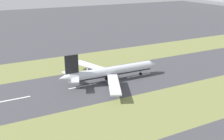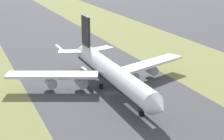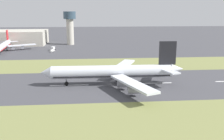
{
  "view_description": "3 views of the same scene",
  "coord_description": "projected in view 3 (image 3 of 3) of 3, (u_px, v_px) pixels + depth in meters",
  "views": [
    {
      "loc": [
        137.8,
        -70.4,
        63.62
      ],
      "look_at": [
        -0.48,
        -1.32,
        7.0
      ],
      "focal_mm": 42.0,
      "sensor_mm": 36.0,
      "label": 1
    },
    {
      "loc": [
        42.74,
        102.26,
        42.11
      ],
      "look_at": [
        -0.48,
        -1.32,
        7.0
      ],
      "focal_mm": 60.0,
      "sensor_mm": 36.0,
      "label": 2
    },
    {
      "loc": [
        -118.62,
        8.89,
        34.93
      ],
      "look_at": [
        -0.48,
        -1.32,
        7.0
      ],
      "focal_mm": 42.0,
      "sensor_mm": 36.0,
      "label": 3
    }
  ],
  "objects": [
    {
      "name": "ground_plane",
      "position": [
        109.0,
        84.0,
        123.79
      ],
      "size": [
        800.0,
        800.0,
        0.0
      ],
      "primitive_type": "plane",
      "color": "#424247"
    },
    {
      "name": "grass_median_west",
      "position": [
        120.0,
        125.0,
        80.15
      ],
      "size": [
        40.0,
        600.0,
        0.01
      ],
      "primitive_type": "cube",
      "color": "olive",
      "rests_on": "ground"
    },
    {
      "name": "grass_median_east",
      "position": [
        104.0,
        64.0,
        167.43
      ],
      "size": [
        40.0,
        600.0,
        0.01
      ],
      "primitive_type": "cube",
      "color": "olive",
      "rests_on": "ground"
    },
    {
      "name": "centreline_dash_far",
      "position": [
        69.0,
        85.0,
        122.22
      ],
      "size": [
        1.2,
        18.0,
        0.01
      ],
      "primitive_type": "cube",
      "color": "silver",
      "rests_on": "ground"
    },
    {
      "name": "centreline_dash_mid",
      "position": [
        153.0,
        83.0,
        125.57
      ],
      "size": [
        1.2,
        18.0,
        0.01
      ],
      "primitive_type": "cube",
      "color": "silver",
      "rests_on": "ground"
    },
    {
      "name": "control_tower",
      "position": [
        70.0,
        24.0,
        255.49
      ],
      "size": [
        12.0,
        12.0,
        32.16
      ],
      "color": "#BCB7A8",
      "rests_on": "ground"
    },
    {
      "name": "service_truck",
      "position": [
        53.0,
        48.0,
        224.71
      ],
      "size": [
        6.37,
        3.89,
        3.1
      ],
      "color": "#4C4C51",
      "rests_on": "ground"
    },
    {
      "name": "airplane_parked_apron",
      "position": [
        4.0,
        46.0,
        218.07
      ],
      "size": [
        53.69,
        50.93,
        16.14
      ],
      "color": "silver",
      "rests_on": "ground"
    },
    {
      "name": "terminal_building",
      "position": [
        9.0,
        38.0,
        259.12
      ],
      "size": [
        36.0,
        71.44,
        13.68
      ],
      "primitive_type": "cube",
      "color": "#BCB7A8",
      "rests_on": "ground"
    },
    {
      "name": "airplane_main_jet",
      "position": [
        116.0,
        72.0,
        122.19
      ],
      "size": [
        64.13,
        67.06,
        20.2
      ],
      "color": "silver",
      "rests_on": "ground"
    },
    {
      "name": "apron_car",
      "position": [
        52.0,
        51.0,
        215.72
      ],
      "size": [
        4.52,
        4.22,
        2.03
      ],
      "color": "white",
      "rests_on": "ground"
    }
  ]
}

